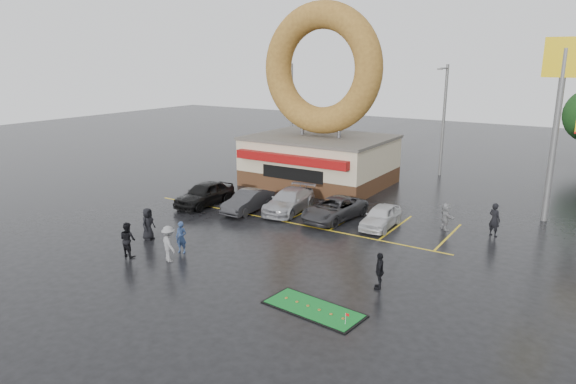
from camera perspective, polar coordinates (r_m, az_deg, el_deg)
The scene contains 19 objects.
ground at distance 28.03m, azimuth -4.17°, elevation -5.09°, with size 120.00×120.00×0.00m, color black.
donut_shop at distance 39.24m, azimuth 3.60°, elevation 7.31°, with size 10.20×8.70×13.50m.
shell_sign at distance 33.24m, azimuth 27.99°, elevation 9.40°, with size 2.20×0.36×10.60m.
streetlight_left at distance 48.70m, azimuth 0.37°, elevation 9.14°, with size 0.40×2.21×9.00m.
streetlight_mid at distance 43.87m, azimuth 16.90°, elevation 7.91°, with size 0.40×2.21×9.00m.
car_black at distance 34.27m, azimuth -9.25°, elevation -0.19°, with size 1.86×4.62×1.57m, color black.
car_dgrey at distance 32.59m, azimuth -4.46°, elevation -1.02°, with size 1.43×4.09×1.35m, color #2A2A2D.
car_silver at distance 32.48m, azimuth 0.12°, elevation -0.98°, with size 1.97×4.85×1.41m, color #A5A5AA.
car_grey at distance 31.00m, azimuth 5.16°, elevation -1.88°, with size 2.20×4.78×1.33m, color #313033.
car_white at distance 29.94m, azimuth 10.29°, elevation -2.70°, with size 1.53×3.79×1.29m, color silver.
person_blue at distance 26.20m, azimuth -11.77°, elevation -4.95°, with size 0.58×0.38×1.60m, color navy.
person_blackjkt at distance 26.35m, azimuth -17.38°, elevation -5.05°, with size 0.84×0.66×1.73m, color black.
person_hoodie at distance 25.19m, azimuth -13.10°, elevation -5.63°, with size 1.14×0.66×1.76m, color gray.
person_bystander at distance 28.47m, azimuth -15.29°, elevation -3.43°, with size 0.85×0.55×1.73m, color black.
person_cameraman at distance 22.12m, azimuth 10.13°, elevation -8.60°, with size 0.94×0.39×1.61m, color black.
person_walker_near at distance 30.40m, azimuth 17.12°, elevation -2.59°, with size 1.45×0.46×1.57m, color gray.
person_walker_far at distance 30.14m, azimuth 21.96°, elevation -2.86°, with size 0.68×0.45×1.86m, color black.
dumpster at distance 42.71m, azimuth -1.37°, elevation 2.74°, with size 1.80×1.20×1.30m, color #173C1F.
putting_green at distance 20.41m, azimuth 2.85°, elevation -12.84°, with size 4.13×2.12×0.50m.
Camera 1 is at (15.92, -21.05, 9.43)m, focal length 32.00 mm.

